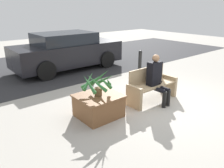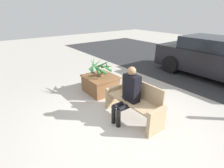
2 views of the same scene
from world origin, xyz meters
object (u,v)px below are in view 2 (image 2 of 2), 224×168
Objects in this scene: bench at (134,102)px; potted_plant at (101,67)px; person_seated at (129,92)px; planter_box at (100,84)px; parked_car at (216,58)px.

potted_plant is at bearing 174.35° from bench.
person_seated is at bearing -11.71° from potted_plant.
planter_box is 1.30× the size of potted_plant.
planter_box is at bearing 174.92° from bench.
bench reaches higher than planter_box.
potted_plant is at bearing -109.68° from parked_car.
planter_box is at bearing 168.87° from person_seated.
person_seated is 1.72× the size of potted_plant.
bench is 1.70m from planter_box.
parked_car is at bearing 91.78° from person_seated.
potted_plant reaches higher than bench.
person_seated is 1.75m from planter_box.
person_seated reaches higher than potted_plant.
parked_car is (1.51, 4.23, -0.08)m from potted_plant.
person_seated is 1.70m from potted_plant.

